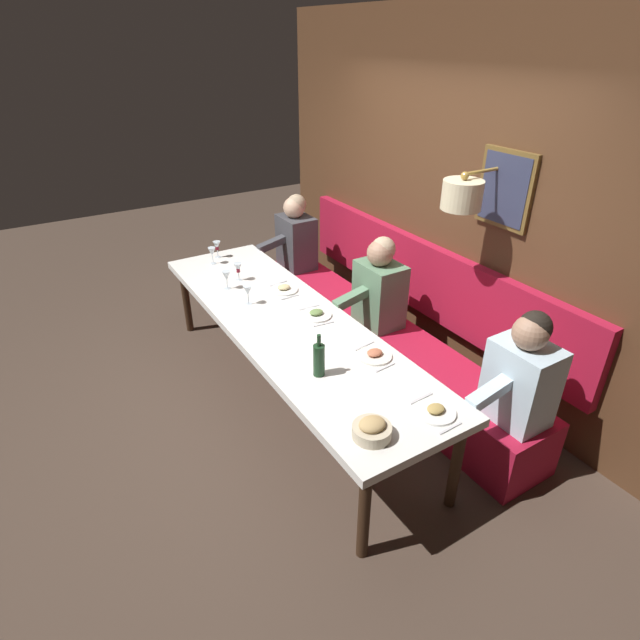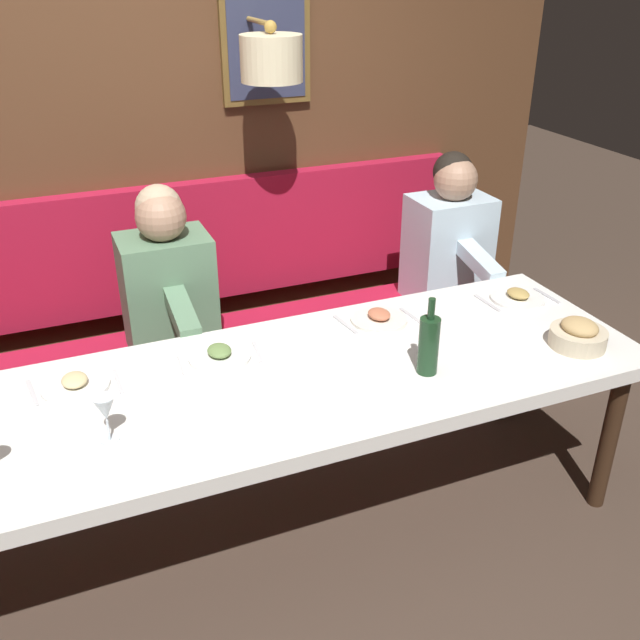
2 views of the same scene
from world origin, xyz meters
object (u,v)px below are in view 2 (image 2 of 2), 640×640
at_px(diner_near, 167,278).
at_px(wine_glass_4, 105,410).
at_px(dining_table, 224,404).
at_px(wine_bottle, 429,344).
at_px(bread_bowl, 578,335).
at_px(diner_nearest, 450,234).

xyz_separation_m(diner_near, wine_glass_4, (-1.02, 0.40, 0.04)).
bearing_deg(dining_table, wine_bottle, -102.68).
bearing_deg(wine_bottle, bread_bowl, -94.91).
bearing_deg(wine_bottle, dining_table, 77.32).
bearing_deg(diner_nearest, bread_bowl, 175.16).
relative_size(dining_table, diner_nearest, 4.09).
distance_m(diner_near, wine_bottle, 1.28).
bearing_deg(dining_table, bread_bowl, -99.08).
distance_m(dining_table, wine_bottle, 0.77).
height_order(dining_table, diner_nearest, diner_nearest).
bearing_deg(diner_nearest, wine_bottle, 144.79).
bearing_deg(wine_glass_4, bread_bowl, -92.48).
relative_size(diner_near, wine_glass_4, 4.82).
xyz_separation_m(dining_table, wine_bottle, (-0.16, -0.73, 0.17)).
xyz_separation_m(dining_table, bread_bowl, (-0.22, -1.38, 0.10)).
relative_size(diner_nearest, wine_bottle, 2.64).
bearing_deg(diner_near, bread_bowl, -128.53).
relative_size(diner_near, bread_bowl, 3.60).
bearing_deg(diner_nearest, wine_glass_4, 118.61).
relative_size(dining_table, bread_bowl, 14.70).
height_order(diner_nearest, wine_glass_4, diner_nearest).
relative_size(dining_table, wine_bottle, 10.78).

